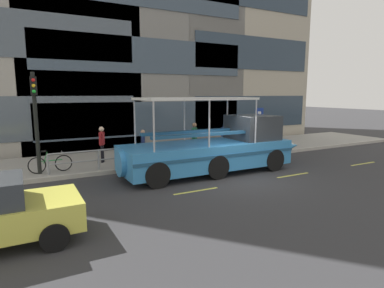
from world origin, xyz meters
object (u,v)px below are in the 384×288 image
pedestrian_near_bow (225,134)px  pedestrian_mid_left (194,136)px  duck_tour_boat (218,148)px  pedestrian_mid_right (143,142)px  pedestrian_near_stern (102,141)px  parking_sign (259,122)px  traffic_light_pole (35,113)px  leaned_bicycle (50,164)px

pedestrian_near_bow → pedestrian_mid_left: 2.11m
duck_tour_boat → pedestrian_near_bow: size_ratio=5.56×
pedestrian_mid_right → pedestrian_near_stern: 2.00m
pedestrian_mid_right → parking_sign: bearing=-4.7°
traffic_light_pole → pedestrian_mid_right: (4.80, 0.76, -1.60)m
pedestrian_mid_right → leaned_bicycle: bearing=-171.2°
traffic_light_pole → duck_tour_boat: bearing=-19.2°
traffic_light_pole → parking_sign: (11.72, 0.18, -0.83)m
parking_sign → pedestrian_mid_left: (-4.08, 0.37, -0.63)m
parking_sign → pedestrian_mid_left: parking_sign is taller
pedestrian_mid_left → pedestrian_mid_right: bearing=175.8°
parking_sign → pedestrian_near_bow: size_ratio=1.45×
leaned_bicycle → pedestrian_mid_right: (4.38, 0.68, 0.54)m
pedestrian_mid_left → pedestrian_mid_right: (-2.84, 0.21, -0.14)m
duck_tour_boat → parking_sign: bearing=30.5°
parking_sign → leaned_bicycle: (-11.30, -0.10, -1.31)m
parking_sign → traffic_light_pole: bearing=-179.1°
pedestrian_near_bow → pedestrian_mid_right: size_ratio=1.13×
traffic_light_pole → pedestrian_near_stern: size_ratio=2.38×
parking_sign → pedestrian_mid_left: size_ratio=1.41×
pedestrian_mid_left → pedestrian_near_stern: 4.84m
duck_tour_boat → pedestrian_near_stern: duck_tour_boat is taller
duck_tour_boat → pedestrian_mid_left: bearing=81.4°
traffic_light_pole → pedestrian_mid_left: bearing=4.1°
pedestrian_near_bow → pedestrian_mid_left: (-2.10, -0.16, 0.03)m
parking_sign → pedestrian_near_stern: size_ratio=1.42×
leaned_bicycle → duck_tour_boat: duck_tour_boat is taller
leaned_bicycle → traffic_light_pole: bearing=-169.4°
pedestrian_near_bow → pedestrian_near_stern: pedestrian_near_stern is taller
duck_tour_boat → pedestrian_mid_right: (-2.37, 3.25, 0.03)m
traffic_light_pole → pedestrian_near_bow: size_ratio=2.43×
parking_sign → pedestrian_near_stern: bearing=174.5°
parking_sign → leaned_bicycle: parking_sign is taller
leaned_bicycle → pedestrian_near_bow: bearing=3.9°
leaned_bicycle → pedestrian_mid_right: pedestrian_mid_right is taller
traffic_light_pole → pedestrian_near_bow: traffic_light_pole is taller
traffic_light_pole → leaned_bicycle: 2.19m
parking_sign → duck_tour_boat: bearing=-149.5°
parking_sign → pedestrian_mid_right: 6.99m
parking_sign → duck_tour_boat: 5.34m
pedestrian_near_bow → pedestrian_near_stern: (-6.91, 0.34, 0.02)m
leaned_bicycle → pedestrian_near_bow: (9.31, 0.63, 0.66)m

